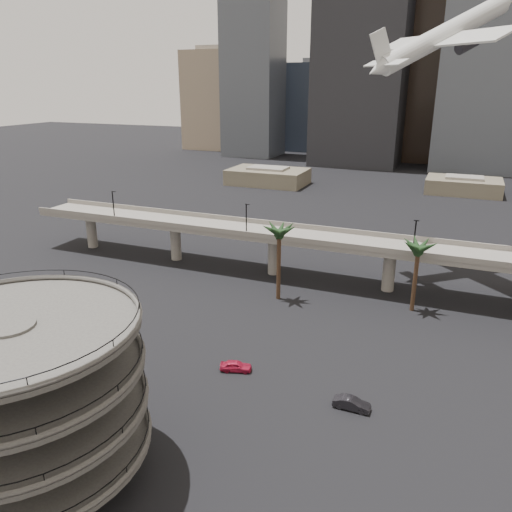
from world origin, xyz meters
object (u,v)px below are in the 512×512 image
at_px(airborne_jet, 444,36).
at_px(car_b, 352,404).
at_px(car_a, 236,366).
at_px(overpass, 330,244).
at_px(parking_ramp, 20,389).

distance_m(airborne_jet, car_b, 68.77).
bearing_deg(car_a, overpass, -22.21).
bearing_deg(airborne_jet, parking_ramp, -156.00).
bearing_deg(parking_ramp, car_a, 68.04).
bearing_deg(overpass, car_a, -95.29).
height_order(parking_ramp, car_b, parking_ramp).
distance_m(overpass, car_b, 39.60).
height_order(parking_ramp, airborne_jet, airborne_jet).
distance_m(car_a, car_b, 15.81).
bearing_deg(overpass, parking_ramp, -102.43).
bearing_deg(overpass, car_b, -71.43).
xyz_separation_m(overpass, car_a, (-3.22, -34.74, -6.64)).
bearing_deg(parking_ramp, overpass, 77.57).
bearing_deg(car_a, parking_ramp, 141.12).
bearing_deg(parking_ramp, car_b, 40.85).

